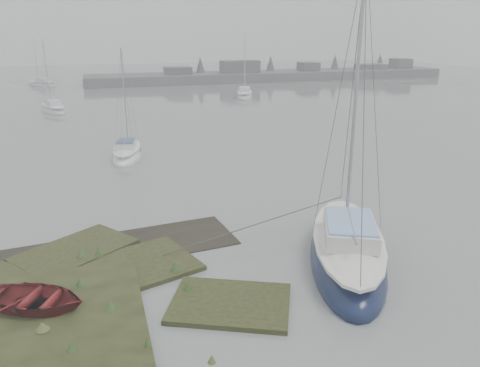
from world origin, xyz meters
TOP-DOWN VIEW (x-y plane):
  - ground at (0.00, 30.00)m, footprint 160.00×160.00m
  - far_shoreline at (26.84, 61.90)m, footprint 60.00×8.00m
  - sailboat_main at (5.24, 0.98)m, footprint 5.63×8.19m
  - sailboat_white at (-1.05, 18.07)m, footprint 2.75×5.46m
  - sailboat_far_a at (-6.77, 38.48)m, footprint 3.55×5.69m
  - sailboat_far_b at (15.00, 43.06)m, footprint 3.85×6.15m
  - sailboat_far_c at (-9.80, 63.57)m, footprint 5.11×4.86m
  - dinghy at (-4.97, 0.74)m, footprint 3.62×3.25m

SIDE VIEW (x-z plane):
  - ground at x=0.00m, z-range 0.00..0.00m
  - sailboat_white at x=-1.05m, z-range -3.46..3.91m
  - sailboat_far_c at x=-9.80m, z-range -3.52..3.98m
  - sailboat_far_a at x=-6.77m, z-range -3.58..4.06m
  - sailboat_far_b at x=15.00m, z-range -3.87..4.39m
  - sailboat_main at x=5.24m, z-range -5.19..5.87m
  - dinghy at x=-4.97m, z-range 0.22..0.84m
  - far_shoreline at x=26.84m, z-range -1.22..2.93m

